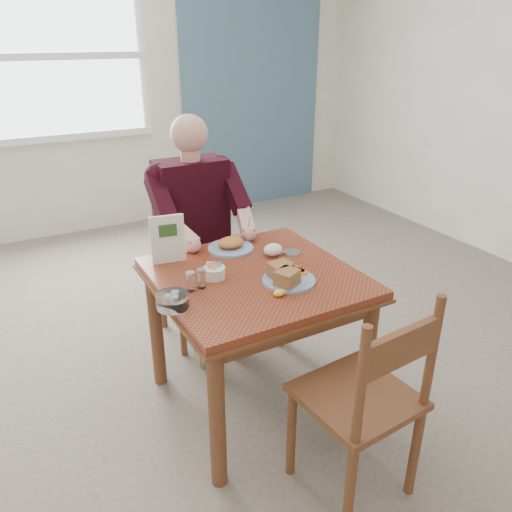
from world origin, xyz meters
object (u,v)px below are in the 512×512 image
chair_far (194,263)px  diner (197,217)px  chair_near (365,400)px  near_plate (286,276)px  table (255,294)px  far_plate (231,245)px

chair_far → diner: (0.00, -0.09, 0.33)m
chair_near → near_plate: bearing=92.3°
table → near_plate: 0.22m
table → near_plate: size_ratio=3.01×
chair_near → near_plate: (-0.02, 0.56, 0.30)m
table → near_plate: bearing=-60.2°
far_plate → chair_far: bearing=93.4°
table → chair_far: size_ratio=0.97×
diner → far_plate: 0.39m
chair_far → diner: 0.34m
table → chair_far: bearing=90.0°
chair_far → chair_near: (0.10, -1.50, 0.00)m
chair_far → chair_near: size_ratio=1.00×
chair_far → far_plate: size_ratio=3.02×
diner → near_plate: bearing=-84.5°
table → chair_far: 0.81m
far_plate → diner: bearing=94.1°
chair_far → near_plate: bearing=-85.0°
table → chair_near: (0.10, -0.70, -0.16)m
table → chair_far: chair_far is taller
chair_near → near_plate: chair_near is taller
near_plate → far_plate: 0.46m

